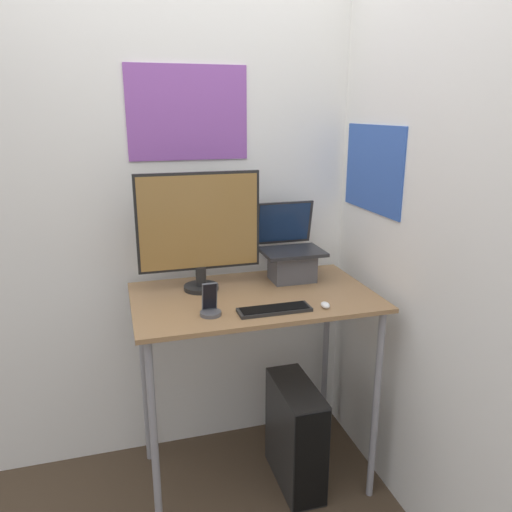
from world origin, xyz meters
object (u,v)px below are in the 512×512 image
at_px(keyboard, 274,310).
at_px(mouse, 325,305).
at_px(computer_tower, 295,435).
at_px(laptop, 291,258).
at_px(cell_phone, 210,307).
at_px(monitor, 199,230).

distance_m(keyboard, mouse, 0.22).
bearing_deg(mouse, computer_tower, 114.43).
xyz_separation_m(laptop, mouse, (0.01, -0.39, -0.09)).
bearing_deg(computer_tower, mouse, -65.57).
bearing_deg(cell_phone, monitor, 86.79).
bearing_deg(mouse, keyboard, 174.08).
relative_size(monitor, computer_tower, 1.06).
height_order(mouse, computer_tower, mouse).
bearing_deg(keyboard, cell_phone, 171.50).
distance_m(laptop, monitor, 0.48).
bearing_deg(laptop, keyboard, -119.11).
bearing_deg(mouse, monitor, 141.29).
relative_size(mouse, computer_tower, 0.11).
distance_m(laptop, mouse, 0.40).
height_order(monitor, computer_tower, monitor).
xyz_separation_m(mouse, cell_phone, (-0.47, 0.06, 0.02)).
bearing_deg(mouse, laptop, 91.75).
xyz_separation_m(monitor, cell_phone, (-0.02, -0.31, -0.25)).
bearing_deg(monitor, keyboard, -54.94).
bearing_deg(monitor, computer_tower, -29.95).
height_order(laptop, keyboard, laptop).
relative_size(laptop, monitor, 0.66).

